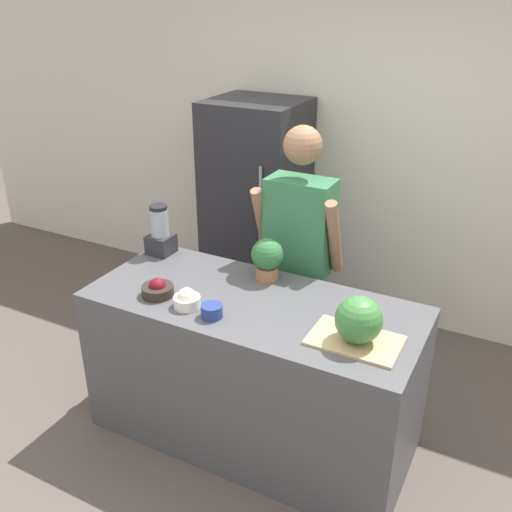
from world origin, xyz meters
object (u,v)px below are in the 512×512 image
(refrigerator, at_px, (256,210))
(bowl_small_blue, at_px, (212,311))
(watermelon, at_px, (359,320))
(blender, at_px, (160,233))
(bowl_cherries, at_px, (158,289))
(potted_plant, at_px, (267,258))
(bowl_cream, at_px, (187,300))
(person, at_px, (299,260))

(refrigerator, height_order, bowl_small_blue, refrigerator)
(watermelon, height_order, bowl_small_blue, watermelon)
(watermelon, height_order, blender, blender)
(bowl_cherries, height_order, potted_plant, potted_plant)
(bowl_cherries, height_order, bowl_cream, bowl_cream)
(refrigerator, xyz_separation_m, bowl_small_blue, (0.58, -1.59, 0.09))
(watermelon, xyz_separation_m, blender, (-1.41, 0.39, 0.01))
(refrigerator, distance_m, watermelon, 1.98)
(watermelon, relative_size, blender, 0.71)
(refrigerator, height_order, bowl_cherries, refrigerator)
(bowl_cherries, relative_size, blender, 0.55)
(watermelon, xyz_separation_m, bowl_cream, (-0.89, -0.09, -0.08))
(bowl_cream, height_order, potted_plant, potted_plant)
(watermelon, bearing_deg, bowl_cream, -174.06)
(refrigerator, height_order, potted_plant, refrigerator)
(watermelon, bearing_deg, person, 130.80)
(blender, bearing_deg, watermelon, -15.43)
(bowl_small_blue, bearing_deg, potted_plant, 83.36)
(watermelon, distance_m, bowl_cherries, 1.11)
(person, relative_size, bowl_cherries, 9.90)
(potted_plant, bearing_deg, blender, 179.67)
(person, relative_size, bowl_cream, 12.25)
(bowl_cherries, distance_m, bowl_cream, 0.21)
(refrigerator, xyz_separation_m, bowl_cream, (0.42, -1.57, 0.10))
(watermelon, relative_size, potted_plant, 0.92)
(person, distance_m, potted_plant, 0.36)
(refrigerator, relative_size, potted_plant, 6.90)
(bowl_small_blue, bearing_deg, watermelon, 9.28)
(refrigerator, height_order, blender, refrigerator)
(bowl_cherries, bearing_deg, blender, 124.19)
(bowl_small_blue, relative_size, blender, 0.35)
(bowl_cream, distance_m, blender, 0.71)
(bowl_cream, bearing_deg, blender, 137.02)
(bowl_cherries, distance_m, potted_plant, 0.63)
(refrigerator, relative_size, bowl_cherries, 9.68)
(watermelon, bearing_deg, bowl_cherries, -176.67)
(refrigerator, distance_m, bowl_small_blue, 1.70)
(refrigerator, relative_size, blender, 5.34)
(watermelon, bearing_deg, potted_plant, 150.01)
(person, distance_m, bowl_cherries, 0.92)
(bowl_cream, xyz_separation_m, bowl_small_blue, (0.17, -0.03, -0.01))
(refrigerator, xyz_separation_m, person, (0.70, -0.77, 0.05))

